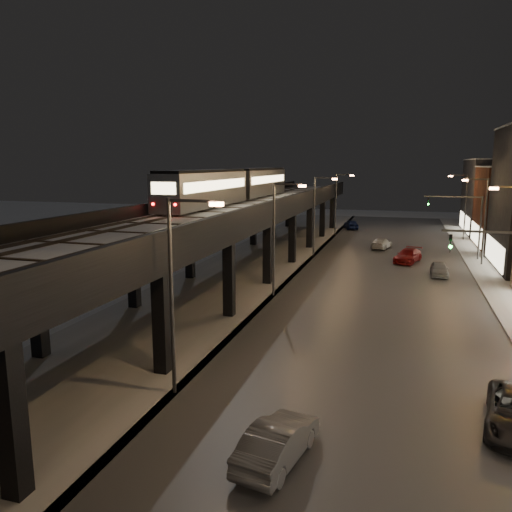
# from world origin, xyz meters

# --- Properties ---
(road_surface) EXTENTS (17.00, 120.00, 0.06)m
(road_surface) POSITION_xyz_m (7.50, 35.00, 0.03)
(road_surface) COLOR #46474D
(road_surface) RESTS_ON ground
(under_viaduct_pavement) EXTENTS (11.00, 120.00, 0.06)m
(under_viaduct_pavement) POSITION_xyz_m (-6.00, 35.00, 0.03)
(under_viaduct_pavement) COLOR #9FA1A8
(under_viaduct_pavement) RESTS_ON ground
(elevated_viaduct) EXTENTS (9.00, 100.00, 6.30)m
(elevated_viaduct) POSITION_xyz_m (-6.00, 31.84, 5.62)
(elevated_viaduct) COLOR black
(elevated_viaduct) RESTS_ON ground
(viaduct_trackbed) EXTENTS (8.40, 100.00, 0.32)m
(viaduct_trackbed) POSITION_xyz_m (-6.01, 31.97, 6.39)
(viaduct_trackbed) COLOR #B2B7C1
(viaduct_trackbed) RESTS_ON elevated_viaduct
(viaduct_parapet_streetside) EXTENTS (0.30, 100.00, 1.10)m
(viaduct_parapet_streetside) POSITION_xyz_m (-1.65, 32.00, 6.85)
(viaduct_parapet_streetside) COLOR black
(viaduct_parapet_streetside) RESTS_ON elevated_viaduct
(viaduct_parapet_far) EXTENTS (0.30, 100.00, 1.10)m
(viaduct_parapet_far) POSITION_xyz_m (-10.35, 32.00, 6.85)
(viaduct_parapet_far) COLOR black
(viaduct_parapet_far) RESTS_ON elevated_viaduct
(building_f) EXTENTS (12.20, 16.20, 11.16)m
(building_f) POSITION_xyz_m (23.99, 76.00, 5.58)
(building_f) COLOR #222227
(building_f) RESTS_ON ground
(streetlight_left_1) EXTENTS (2.57, 0.28, 9.00)m
(streetlight_left_1) POSITION_xyz_m (-0.43, 13.00, 5.24)
(streetlight_left_1) COLOR #38383A
(streetlight_left_1) RESTS_ON ground
(streetlight_left_2) EXTENTS (2.57, 0.28, 9.00)m
(streetlight_left_2) POSITION_xyz_m (-0.43, 31.00, 5.24)
(streetlight_left_2) COLOR #38383A
(streetlight_left_2) RESTS_ON ground
(streetlight_left_3) EXTENTS (2.57, 0.28, 9.00)m
(streetlight_left_3) POSITION_xyz_m (-0.43, 49.00, 5.24)
(streetlight_left_3) COLOR #38383A
(streetlight_left_3) RESTS_ON ground
(streetlight_right_3) EXTENTS (2.56, 0.28, 9.00)m
(streetlight_right_3) POSITION_xyz_m (16.73, 49.00, 5.24)
(streetlight_right_3) COLOR #38383A
(streetlight_right_3) RESTS_ON ground
(streetlight_left_4) EXTENTS (2.57, 0.28, 9.00)m
(streetlight_left_4) POSITION_xyz_m (-0.43, 67.00, 5.24)
(streetlight_left_4) COLOR #38383A
(streetlight_left_4) RESTS_ON ground
(streetlight_right_4) EXTENTS (2.56, 0.28, 9.00)m
(streetlight_right_4) POSITION_xyz_m (16.73, 67.00, 5.24)
(streetlight_right_4) COLOR #38383A
(streetlight_right_4) RESTS_ON ground
(traffic_light_rig_b) EXTENTS (6.10, 0.34, 7.00)m
(traffic_light_rig_b) POSITION_xyz_m (15.84, 52.00, 4.50)
(traffic_light_rig_b) COLOR #38383A
(traffic_light_rig_b) RESTS_ON ground
(subway_train) EXTENTS (2.76, 33.93, 3.30)m
(subway_train) POSITION_xyz_m (-8.50, 44.72, 8.26)
(subway_train) COLOR gray
(subway_train) RESTS_ON viaduct_trackbed
(car_near_white) EXTENTS (2.35, 4.69, 1.48)m
(car_near_white) POSITION_xyz_m (5.16, 9.16, 0.74)
(car_near_white) COLOR slate
(car_near_white) RESTS_ON ground
(car_mid_dark) EXTENTS (2.74, 4.78, 1.31)m
(car_mid_dark) POSITION_xyz_m (6.49, 56.52, 0.65)
(car_mid_dark) COLOR silver
(car_mid_dark) RESTS_ON ground
(car_far_white) EXTENTS (3.03, 4.75, 1.51)m
(car_far_white) POSITION_xyz_m (0.87, 74.52, 0.75)
(car_far_white) COLOR #111D4D
(car_far_white) RESTS_ON ground
(car_onc_white) EXTENTS (3.33, 5.31, 1.43)m
(car_onc_white) POSITION_xyz_m (9.62, 48.31, 0.72)
(car_onc_white) COLOR maroon
(car_onc_white) RESTS_ON ground
(car_onc_red) EXTENTS (1.55, 3.86, 1.32)m
(car_onc_red) POSITION_xyz_m (12.44, 42.30, 0.66)
(car_onc_red) COLOR gray
(car_onc_red) RESTS_ON ground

